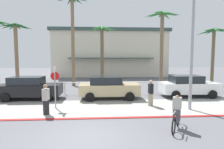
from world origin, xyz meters
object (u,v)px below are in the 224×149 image
at_px(car_black_1, 30,88).
at_px(cyclist_red_0, 177,113).
at_px(stop_sign_bike_lane, 55,81).
at_px(car_white_3, 188,86).
at_px(pedestrian_0, 151,94).
at_px(pedestrian_1, 46,101).
at_px(palm_tree_2, 72,19).
at_px(car_tan_2, 109,87).
at_px(streetlight_curb, 194,36).
at_px(palm_tree_4, 162,30).
at_px(palm_tree_3, 102,40).
at_px(palm_tree_1, 16,38).
at_px(palm_tree_5, 213,42).

relative_size(car_black_1, cyclist_red_0, 2.79).
bearing_deg(stop_sign_bike_lane, car_black_1, 133.21).
xyz_separation_m(car_white_3, cyclist_red_0, (-3.63, -6.47, -0.18)).
height_order(pedestrian_0, pedestrian_1, pedestrian_0).
relative_size(palm_tree_2, car_tan_2, 2.19).
distance_m(car_black_1, car_white_3, 12.13).
distance_m(streetlight_curb, car_black_1, 11.63).
bearing_deg(stop_sign_bike_lane, pedestrian_0, 2.10).
bearing_deg(palm_tree_4, pedestrian_0, -113.33).
xyz_separation_m(palm_tree_2, palm_tree_3, (3.16, -0.45, -2.30)).
xyz_separation_m(streetlight_curb, car_tan_2, (-4.69, 3.47, -3.41)).
height_order(streetlight_curb, palm_tree_4, palm_tree_4).
xyz_separation_m(stop_sign_bike_lane, palm_tree_1, (-5.83, 8.43, 3.42)).
distance_m(streetlight_curb, palm_tree_5, 12.13).
height_order(palm_tree_5, cyclist_red_0, palm_tree_5).
relative_size(palm_tree_1, palm_tree_2, 0.69).
bearing_deg(cyclist_red_0, car_white_3, 60.69).
distance_m(palm_tree_4, car_black_1, 12.91).
bearing_deg(palm_tree_2, cyclist_red_0, -64.12).
bearing_deg(palm_tree_1, car_black_1, -59.93).
bearing_deg(palm_tree_5, streetlight_curb, -126.52).
xyz_separation_m(palm_tree_2, car_black_1, (-2.26, -6.56, -6.36)).
height_order(palm_tree_2, car_white_3, palm_tree_2).
height_order(palm_tree_4, pedestrian_0, palm_tree_4).
relative_size(car_black_1, car_tan_2, 1.00).
height_order(palm_tree_4, cyclist_red_0, palm_tree_4).
relative_size(streetlight_curb, palm_tree_5, 1.18).
relative_size(stop_sign_bike_lane, streetlight_curb, 0.34).
bearing_deg(palm_tree_4, car_black_1, -159.98).
relative_size(car_tan_2, cyclist_red_0, 2.79).
relative_size(cyclist_red_0, pedestrian_0, 0.94).
bearing_deg(pedestrian_0, streetlight_curb, -30.41).
bearing_deg(car_black_1, palm_tree_3, 48.46).
distance_m(car_tan_2, pedestrian_1, 5.13).
relative_size(stop_sign_bike_lane, car_tan_2, 0.58).
bearing_deg(car_black_1, car_tan_2, -1.78).
bearing_deg(car_tan_2, car_white_3, 3.38).
bearing_deg(palm_tree_1, palm_tree_3, 2.07).
relative_size(stop_sign_bike_lane, palm_tree_2, 0.27).
xyz_separation_m(palm_tree_4, pedestrian_1, (-8.94, -7.97, -5.03)).
bearing_deg(palm_tree_4, palm_tree_3, 160.69).
bearing_deg(cyclist_red_0, palm_tree_2, 115.88).
bearing_deg(pedestrian_1, streetlight_curb, 1.68).
bearing_deg(pedestrian_0, stop_sign_bike_lane, -177.90).
relative_size(palm_tree_5, car_black_1, 1.44).
xyz_separation_m(palm_tree_4, palm_tree_5, (6.51, 2.01, -0.96)).
bearing_deg(pedestrian_0, car_tan_2, 139.20).
bearing_deg(pedestrian_1, palm_tree_2, 90.07).
height_order(palm_tree_3, cyclist_red_0, palm_tree_3).
bearing_deg(pedestrian_1, palm_tree_3, 72.54).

